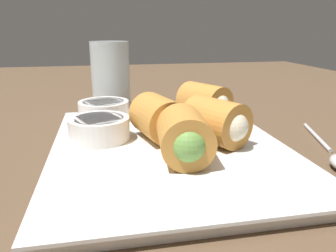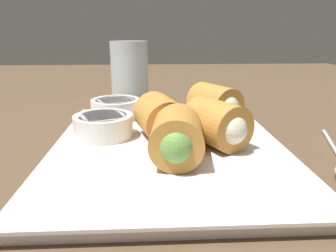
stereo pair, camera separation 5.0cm
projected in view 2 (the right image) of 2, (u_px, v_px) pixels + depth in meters
table_surface at (160, 151)px, 41.97cm from camera, size 180.00×140.00×2.00cm
serving_plate at (168, 149)px, 37.73cm from camera, size 32.89×25.78×1.50cm
roll_front_left at (161, 119)px, 37.94cm from camera, size 7.85×6.58×5.10cm
roll_front_right at (177, 138)px, 31.47cm from camera, size 7.61×5.71×5.10cm
roll_back_left at (217, 104)px, 45.16cm from camera, size 8.14×7.58×5.10cm
roll_back_right at (219, 124)px, 35.77cm from camera, size 8.13×7.56×5.10cm
dipping_bowl_near at (103, 125)px, 39.38cm from camera, size 7.10×7.10×2.65cm
dipping_bowl_far at (116, 108)px, 47.75cm from camera, size 7.10×7.10×2.65cm
drinking_glass at (130, 75)px, 58.27cm from camera, size 6.65×6.65×11.86cm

